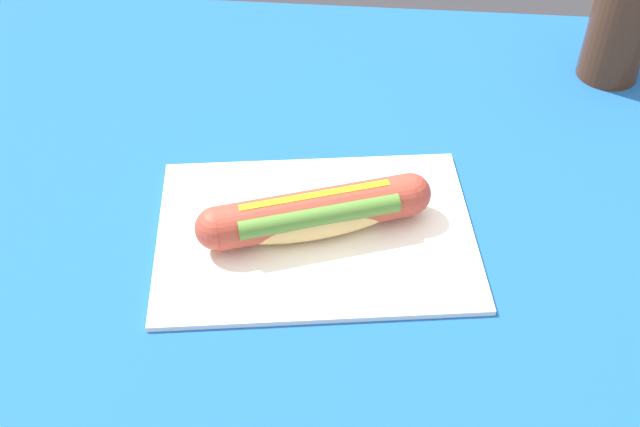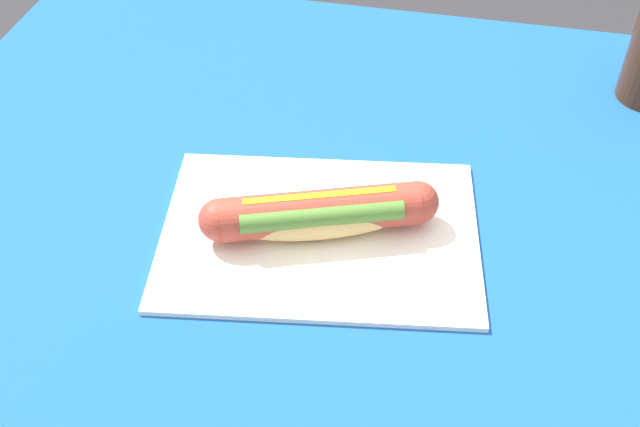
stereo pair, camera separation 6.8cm
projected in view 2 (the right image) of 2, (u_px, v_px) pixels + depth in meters
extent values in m
cylinder|color=brown|center=(145.00, 217.00, 1.37)|extent=(0.07, 0.07, 0.71)
cube|color=brown|center=(372.00, 257.00, 0.79)|extent=(1.06, 0.88, 0.03)
cube|color=#19519E|center=(373.00, 245.00, 0.78)|extent=(1.12, 0.94, 0.00)
cube|color=white|center=(320.00, 233.00, 0.79)|extent=(0.35, 0.27, 0.01)
ellipsoid|color=#DBB26B|center=(320.00, 215.00, 0.77)|extent=(0.19, 0.11, 0.04)
cylinder|color=#A83D2D|center=(320.00, 211.00, 0.77)|extent=(0.20, 0.11, 0.04)
sphere|color=#A83D2D|center=(220.00, 220.00, 0.76)|extent=(0.04, 0.04, 0.04)
sphere|color=#A83D2D|center=(418.00, 202.00, 0.77)|extent=(0.04, 0.04, 0.04)
cube|color=yellow|center=(320.00, 196.00, 0.75)|extent=(0.14, 0.06, 0.00)
cylinder|color=#4C7A2D|center=(322.00, 216.00, 0.75)|extent=(0.16, 0.07, 0.02)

